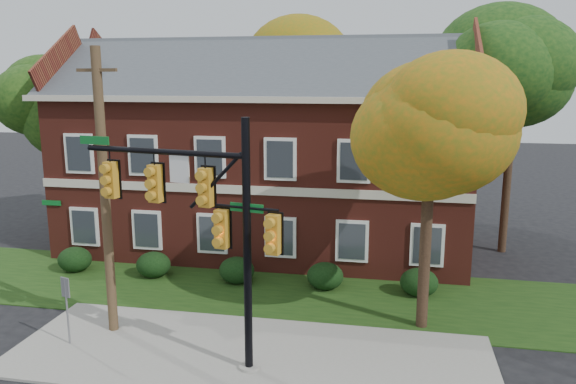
% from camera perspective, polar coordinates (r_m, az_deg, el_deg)
% --- Properties ---
extents(ground, '(120.00, 120.00, 0.00)m').
position_cam_1_polar(ground, '(16.19, -4.93, -17.96)').
color(ground, black).
rests_on(ground, ground).
extents(sidewalk, '(14.00, 5.00, 0.08)m').
position_cam_1_polar(sidewalk, '(17.01, -3.98, -16.23)').
color(sidewalk, gray).
rests_on(sidewalk, ground).
extents(grass_strip, '(30.00, 6.00, 0.04)m').
position_cam_1_polar(grass_strip, '(21.45, -0.51, -10.17)').
color(grass_strip, '#193811').
rests_on(grass_strip, ground).
extents(apartment_building, '(18.80, 8.80, 9.74)m').
position_cam_1_polar(apartment_building, '(26.33, -2.23, 5.07)').
color(apartment_building, maroon).
rests_on(apartment_building, ground).
extents(hedge_far_left, '(1.40, 1.26, 1.05)m').
position_cam_1_polar(hedge_far_left, '(25.15, -20.84, -6.42)').
color(hedge_far_left, black).
rests_on(hedge_far_left, ground).
extents(hedge_left, '(1.40, 1.26, 1.05)m').
position_cam_1_polar(hedge_left, '(23.54, -13.51, -7.19)').
color(hedge_left, black).
rests_on(hedge_left, ground).
extents(hedge_center, '(1.40, 1.26, 1.05)m').
position_cam_1_polar(hedge_center, '(22.36, -5.23, -7.92)').
color(hedge_center, black).
rests_on(hedge_center, ground).
extents(hedge_right, '(1.40, 1.26, 1.05)m').
position_cam_1_polar(hedge_right, '(21.69, 3.79, -8.52)').
color(hedge_right, black).
rests_on(hedge_right, ground).
extents(hedge_far_right, '(1.40, 1.26, 1.05)m').
position_cam_1_polar(hedge_far_right, '(21.58, 13.17, -8.92)').
color(hedge_far_right, black).
rests_on(hedge_far_right, ground).
extents(tree_near_right, '(4.50, 4.25, 8.58)m').
position_cam_1_polar(tree_near_right, '(17.48, 15.16, 6.92)').
color(tree_near_right, black).
rests_on(tree_near_right, ground).
extents(tree_left_rear, '(5.40, 5.10, 8.88)m').
position_cam_1_polar(tree_left_rear, '(29.01, -22.07, 8.20)').
color(tree_left_rear, black).
rests_on(tree_left_rear, ground).
extents(tree_right_rear, '(6.30, 5.95, 10.62)m').
position_cam_1_polar(tree_right_rear, '(26.87, 22.86, 11.02)').
color(tree_right_rear, black).
rests_on(tree_right_rear, ground).
extents(tree_far_rear, '(6.84, 6.46, 11.52)m').
position_cam_1_polar(tree_far_rear, '(33.65, 3.12, 13.05)').
color(tree_far_rear, black).
rests_on(tree_far_rear, ground).
extents(traffic_signal, '(6.18, 1.33, 6.98)m').
position_cam_1_polar(traffic_signal, '(15.28, -8.45, -2.31)').
color(traffic_signal, gray).
rests_on(traffic_signal, ground).
extents(utility_pole, '(1.38, 0.34, 8.86)m').
position_cam_1_polar(utility_pole, '(17.92, -18.11, -0.18)').
color(utility_pole, '#4A3B22').
rests_on(utility_pole, ground).
extents(sign_post, '(0.31, 0.13, 2.17)m').
position_cam_1_polar(sign_post, '(18.23, -21.60, -10.15)').
color(sign_post, slate).
rests_on(sign_post, ground).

